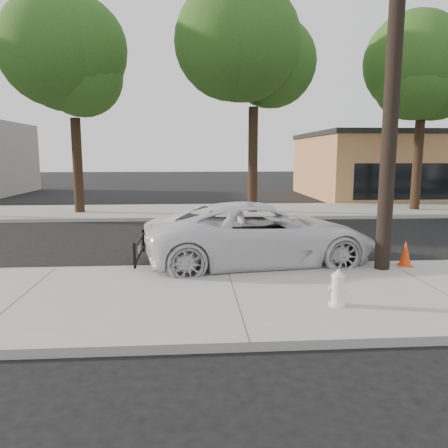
{
  "coord_description": "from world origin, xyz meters",
  "views": [
    {
      "loc": [
        -0.78,
        -12.29,
        2.77
      ],
      "look_at": [
        0.02,
        -1.19,
        1.0
      ],
      "focal_mm": 35.0,
      "sensor_mm": 36.0,
      "label": 1
    }
  ],
  "objects_px": {
    "fire_hydrant": "(338,289)",
    "utility_pole": "(394,65)",
    "police_cruiser": "(260,234)",
    "traffic_cone": "(405,253)"
  },
  "relations": [
    {
      "from": "fire_hydrant",
      "to": "utility_pole",
      "type": "bearing_deg",
      "value": 66.18
    },
    {
      "from": "police_cruiser",
      "to": "fire_hydrant",
      "type": "relative_size",
      "value": 9.54
    },
    {
      "from": "utility_pole",
      "to": "police_cruiser",
      "type": "xyz_separation_m",
      "value": [
        -2.7,
        1.11,
        -3.9
      ]
    },
    {
      "from": "utility_pole",
      "to": "police_cruiser",
      "type": "distance_m",
      "value": 4.87
    },
    {
      "from": "police_cruiser",
      "to": "traffic_cone",
      "type": "distance_m",
      "value": 3.48
    },
    {
      "from": "police_cruiser",
      "to": "traffic_cone",
      "type": "relative_size",
      "value": 9.27
    },
    {
      "from": "police_cruiser",
      "to": "fire_hydrant",
      "type": "height_order",
      "value": "police_cruiser"
    },
    {
      "from": "utility_pole",
      "to": "police_cruiser",
      "type": "height_order",
      "value": "utility_pole"
    },
    {
      "from": "utility_pole",
      "to": "traffic_cone",
      "type": "bearing_deg",
      "value": 17.1
    },
    {
      "from": "utility_pole",
      "to": "traffic_cone",
      "type": "xyz_separation_m",
      "value": [
        0.65,
        0.2,
        -4.25
      ]
    }
  ]
}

